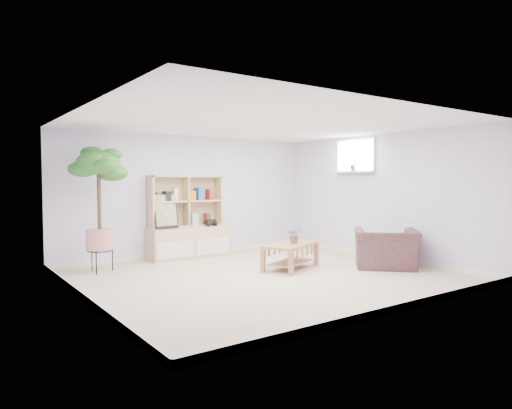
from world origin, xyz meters
TOP-DOWN VIEW (x-y plane):
  - floor at (0.00, 0.00)m, footprint 5.50×5.00m
  - ceiling at (0.00, 0.00)m, footprint 5.50×5.00m
  - walls at (0.00, 0.00)m, footprint 5.51×5.01m
  - baseboard at (0.00, 0.00)m, footprint 5.50×5.00m
  - window at (2.73, 0.60)m, footprint 0.10×0.98m
  - window_sill at (2.67, 0.60)m, footprint 0.14×1.00m
  - storage_unit at (-0.19, 2.24)m, footprint 1.61×0.54m
  - poster at (-0.68, 2.21)m, footprint 0.48×0.13m
  - toy_truck at (0.26, 2.16)m, footprint 0.29×0.20m
  - coffee_table at (0.71, 0.20)m, footprint 1.21×0.97m
  - table_plant at (0.78, 0.20)m, footprint 0.31×0.29m
  - floor_tree at (-2.03, 1.80)m, footprint 0.82×0.82m
  - armchair at (2.10, -0.68)m, footprint 1.36×1.36m
  - sill_plant at (2.67, 0.61)m, footprint 0.18×0.16m

SIDE VIEW (x-z plane):
  - floor at x=0.00m, z-range -0.01..0.01m
  - baseboard at x=0.00m, z-range 0.00..0.10m
  - coffee_table at x=0.71m, z-range 0.00..0.44m
  - armchair at x=2.10m, z-range 0.00..0.76m
  - table_plant at x=0.78m, z-range 0.44..0.72m
  - toy_truck at x=0.26m, z-range 0.60..0.76m
  - storage_unit at x=-0.19m, z-range 0.00..1.61m
  - poster at x=-0.68m, z-range 0.60..1.26m
  - floor_tree at x=-2.03m, z-range 0.00..2.08m
  - walls at x=0.00m, z-range 0.00..2.40m
  - window_sill at x=2.67m, z-range 1.66..1.70m
  - sill_plant at x=2.67m, z-range 1.70..1.96m
  - window at x=2.73m, z-range 1.66..2.34m
  - ceiling at x=0.00m, z-range 2.40..2.40m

